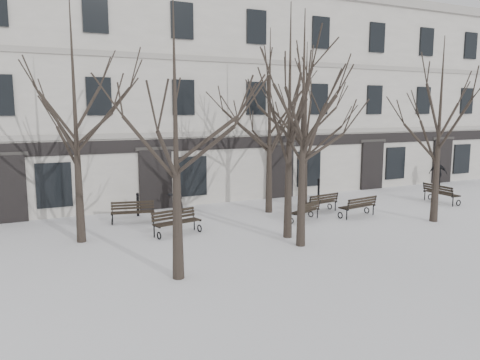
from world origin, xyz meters
TOP-DOWN VIEW (x-y plane):
  - ground at (0.00, 0.00)m, footprint 100.00×100.00m
  - building at (0.00, 12.96)m, footprint 40.40×10.20m
  - tree_0 at (-5.57, -1.67)m, footprint 5.43×5.43m
  - tree_1 at (-0.61, -0.43)m, footprint 5.69×5.69m
  - tree_2 at (-0.44, 0.72)m, footprint 6.01×6.01m
  - tree_3 at (6.63, 0.15)m, footprint 5.47×5.47m
  - tree_4 at (-7.57, 3.48)m, footprint 6.17×6.17m
  - tree_5 at (1.09, 4.89)m, footprint 5.91×5.91m
  - tree_6 at (3.28, 5.19)m, footprint 5.60×5.60m
  - bench_0 at (-4.11, 2.97)m, footprint 1.99×1.07m
  - bench_1 at (1.65, 2.60)m, footprint 1.78×1.25m
  - bench_2 at (4.23, 2.24)m, footprint 1.96×0.97m
  - bench_3 at (-5.18, 5.62)m, footprint 1.89×1.04m
  - bench_4 at (3.25, 3.76)m, footprint 1.90×0.94m
  - bench_5 at (10.20, 2.92)m, footprint 0.79×1.99m
  - bollard_a at (-4.68, 6.79)m, footprint 0.14×0.14m
  - bollard_b at (5.01, 6.40)m, footprint 0.15×0.15m
  - pedestrian_b at (-2.88, 6.79)m, footprint 0.87×0.72m
  - pedestrian_c at (14.06, 6.52)m, footprint 1.10×1.01m

SIDE VIEW (x-z plane):
  - ground at x=0.00m, z-range 0.00..0.00m
  - pedestrian_b at x=-2.88m, z-range -0.82..0.82m
  - pedestrian_c at x=14.06m, z-range -0.90..0.90m
  - bench_1 at x=1.65m, z-range 0.04..0.89m
  - bench_3 at x=-5.18m, z-range 0.04..0.95m
  - bench_4 at x=3.25m, z-range 0.04..0.96m
  - bench_2 at x=4.23m, z-range 0.04..0.99m
  - bench_0 at x=-4.11m, z-range 0.04..1.00m
  - bench_5 at x=10.20m, z-range 0.04..1.03m
  - bollard_a at x=-4.68m, z-range 0.04..1.12m
  - bollard_b at x=5.01m, z-range 0.04..1.21m
  - tree_0 at x=-5.57m, z-range 0.97..8.73m
  - tree_3 at x=6.63m, z-range 0.98..8.80m
  - tree_6 at x=3.28m, z-range 1.00..9.00m
  - tree_1 at x=-0.61m, z-range 1.02..9.14m
  - tree_5 at x=1.09m, z-range 1.06..9.50m
  - tree_2 at x=-0.44m, z-range 1.08..9.66m
  - tree_4 at x=-7.57m, z-range 1.10..9.91m
  - building at x=0.00m, z-range -0.18..11.22m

